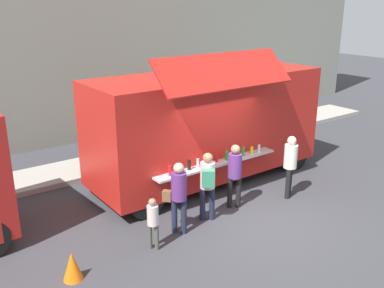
{
  "coord_description": "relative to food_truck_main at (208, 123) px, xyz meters",
  "views": [
    {
      "loc": [
        -6.42,
        -6.53,
        4.8
      ],
      "look_at": [
        -0.25,
        2.01,
        1.3
      ],
      "focal_mm": 40.34,
      "sensor_mm": 36.0,
      "label": 1
    }
  ],
  "objects": [
    {
      "name": "ground_plane",
      "position": [
        -0.56,
        -2.38,
        -1.63
      ],
      "size": [
        60.0,
        60.0,
        0.0
      ],
      "primitive_type": "plane",
      "color": "#38383D"
    },
    {
      "name": "curb_strip",
      "position": [
        -4.0,
        2.62,
        -1.56
      ],
      "size": [
        28.0,
        1.6,
        0.15
      ],
      "primitive_type": "cube",
      "color": "#9E998E",
      "rests_on": "ground"
    },
    {
      "name": "building_behind",
      "position": [
        -3.0,
        6.52,
        2.43
      ],
      "size": [
        32.0,
        2.4,
        8.11
      ],
      "primitive_type": "cube",
      "color": "gray",
      "rests_on": "ground"
    },
    {
      "name": "food_truck_main",
      "position": [
        0.0,
        0.0,
        0.0
      ],
      "size": [
        6.55,
        3.02,
        3.67
      ],
      "rotation": [
        0.0,
        0.0,
        0.01
      ],
      "color": "red",
      "rests_on": "ground"
    },
    {
      "name": "traffic_cone_orange",
      "position": [
        -4.82,
        -2.26,
        -1.36
      ],
      "size": [
        0.36,
        0.36,
        0.55
      ],
      "primitive_type": "cone",
      "color": "orange",
      "rests_on": "ground"
    },
    {
      "name": "trash_bin",
      "position": [
        3.62,
        2.32,
        -1.15
      ],
      "size": [
        0.6,
        0.6,
        0.96
      ],
      "primitive_type": "cylinder",
      "color": "#2C5C39",
      "rests_on": "ground"
    },
    {
      "name": "customer_front_ordering",
      "position": [
        -0.55,
        -1.78,
        -0.67
      ],
      "size": [
        0.33,
        0.33,
        1.61
      ],
      "rotation": [
        0.0,
        0.0,
        1.05
      ],
      "color": "black",
      "rests_on": "ground"
    },
    {
      "name": "customer_mid_with_backpack",
      "position": [
        -1.49,
        -1.92,
        -0.64
      ],
      "size": [
        0.47,
        0.52,
        1.63
      ],
      "rotation": [
        0.0,
        0.0,
        0.99
      ],
      "color": "#1E2138",
      "rests_on": "ground"
    },
    {
      "name": "customer_rear_waiting",
      "position": [
        -2.33,
        -1.99,
        -0.67
      ],
      "size": [
        0.45,
        0.48,
        1.62
      ],
      "rotation": [
        0.0,
        0.0,
        0.7
      ],
      "color": "#1D2236",
      "rests_on": "ground"
    },
    {
      "name": "customer_extra_browsing",
      "position": [
        0.97,
        -2.15,
        -0.66
      ],
      "size": [
        0.33,
        0.33,
        1.63
      ],
      "rotation": [
        0.0,
        0.0,
        2.15
      ],
      "color": "black",
      "rests_on": "ground"
    },
    {
      "name": "child_near_queue",
      "position": [
        -3.12,
        -2.24,
        -0.96
      ],
      "size": [
        0.23,
        0.23,
        1.13
      ],
      "rotation": [
        0.0,
        0.0,
        0.63
      ],
      "color": "#4A4942",
      "rests_on": "ground"
    }
  ]
}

